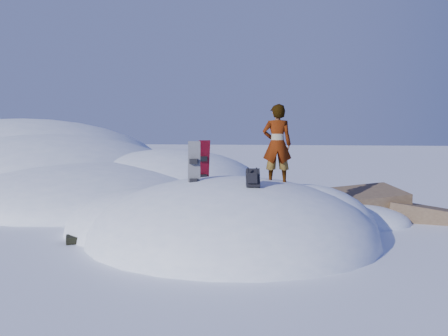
# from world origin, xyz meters

# --- Properties ---
(ground) EXTENTS (120.00, 120.00, 0.00)m
(ground) POSITION_xyz_m (0.00, 0.00, 0.00)
(ground) COLOR white
(ground) RESTS_ON ground
(snow_mound) EXTENTS (8.00, 6.00, 3.00)m
(snow_mound) POSITION_xyz_m (-0.17, 0.24, 0.00)
(snow_mound) COLOR white
(snow_mound) RESTS_ON ground
(snow_ridge) EXTENTS (21.50, 18.50, 6.40)m
(snow_ridge) POSITION_xyz_m (-10.43, 9.85, 0.00)
(snow_ridge) COLOR white
(snow_ridge) RESTS_ON ground
(rock_outcrop) EXTENTS (4.68, 4.41, 1.68)m
(rock_outcrop) POSITION_xyz_m (3.72, 3.01, 0.01)
(rock_outcrop) COLOR brown
(rock_outcrop) RESTS_ON ground
(snowboard_red) EXTENTS (0.37, 0.34, 1.55)m
(snowboard_red) POSITION_xyz_m (-0.78, 0.60, 1.60)
(snowboard_red) COLOR #AE0923
(snowboard_red) RESTS_ON snow_mound
(snowboard_dark) EXTENTS (0.30, 0.21, 1.53)m
(snowboard_dark) POSITION_xyz_m (-0.81, -0.42, 1.62)
(snowboard_dark) COLOR black
(snowboard_dark) RESTS_ON snow_mound
(backpack) EXTENTS (0.34, 0.42, 0.49)m
(backpack) POSITION_xyz_m (0.58, -0.91, 1.58)
(backpack) COLOR black
(backpack) RESTS_ON snow_mound
(gear_pile) EXTENTS (0.79, 0.62, 0.21)m
(gear_pile) POSITION_xyz_m (-3.43, -0.79, 0.10)
(gear_pile) COLOR black
(gear_pile) RESTS_ON ground
(person) EXTENTS (0.72, 0.50, 1.88)m
(person) POSITION_xyz_m (1.08, 0.13, 2.29)
(person) COLOR slate
(person) RESTS_ON snow_mound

